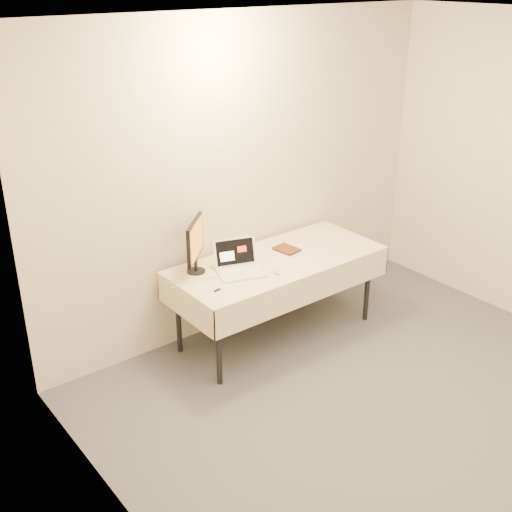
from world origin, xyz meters
TOP-DOWN VIEW (x-y plane):
  - ground at (0.00, 0.00)m, footprint 5.00×5.00m
  - back_wall at (0.00, 2.50)m, footprint 4.00×0.10m
  - table at (0.00, 2.05)m, footprint 1.86×0.81m
  - laptop at (-0.40, 2.06)m, footprint 0.44×0.42m
  - monitor at (-0.68, 2.26)m, footprint 0.33×0.32m
  - book at (0.10, 2.12)m, footprint 0.16×0.04m
  - alarm_clock at (-0.21, 2.31)m, footprint 0.13×0.06m
  - clicker at (-0.18, 1.85)m, footprint 0.08×0.11m
  - paper_form at (0.28, 2.06)m, footprint 0.13×0.27m
  - usb_dongle at (-0.73, 1.88)m, footprint 0.06×0.03m

SIDE VIEW (x-z plane):
  - ground at x=0.00m, z-range 0.00..0.00m
  - table at x=0.00m, z-range 0.31..1.05m
  - paper_form at x=0.28m, z-range 0.74..0.74m
  - usb_dongle at x=-0.73m, z-range 0.74..0.75m
  - clicker at x=-0.18m, z-range 0.74..0.76m
  - alarm_clock at x=-0.21m, z-range 0.74..0.79m
  - laptop at x=-0.40m, z-range 0.68..0.92m
  - book at x=0.10m, z-range 0.74..0.95m
  - monitor at x=-0.68m, z-range 0.78..1.22m
  - back_wall at x=0.00m, z-range 0.00..2.70m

